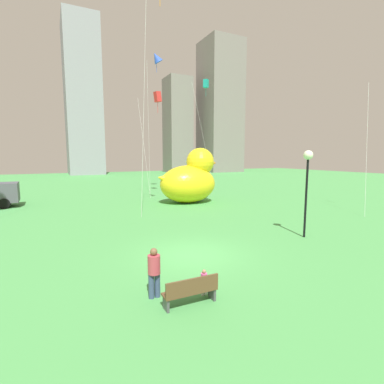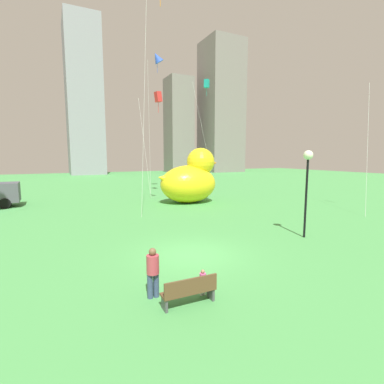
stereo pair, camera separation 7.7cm
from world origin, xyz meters
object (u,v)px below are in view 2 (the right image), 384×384
object	(u,v)px
lamppost	(307,169)
kite_blue	(157,58)
kite_red	(158,97)
person_adult	(153,270)
person_child	(203,281)
kite_teal	(207,84)
giant_inflatable_duck	(190,179)
park_bench	(190,290)

from	to	relation	value
lamppost	kite_blue	bearing A→B (deg)	91.31
kite_red	kite_blue	bearing A→B (deg)	71.53
person_adult	person_child	bearing A→B (deg)	-20.48
kite_teal	giant_inflatable_duck	bearing A→B (deg)	-124.84
park_bench	kite_teal	xyz separation A→B (m)	(16.32, 28.75, 13.87)
lamppost	giant_inflatable_duck	bearing A→B (deg)	92.29
park_bench	person_adult	xyz separation A→B (m)	(-0.82, 0.96, 0.42)
lamppost	kite_teal	size ratio (longest dim) A/B	0.32
park_bench	giant_inflatable_duck	xyz separation A→B (m)	(8.26, 17.18, 1.75)
person_adult	person_child	size ratio (longest dim) A/B	1.89
park_bench	lamppost	xyz separation A→B (m)	(8.80, 3.75, 3.27)
person_adult	lamppost	bearing A→B (deg)	16.18
giant_inflatable_duck	kite_red	size ratio (longest dim) A/B	0.55
kite_teal	person_adult	bearing A→B (deg)	-121.66
kite_blue	kite_teal	bearing A→B (deg)	16.58
park_bench	kite_teal	world-z (taller)	kite_teal
kite_blue	park_bench	bearing A→B (deg)	-107.45
kite_blue	giant_inflatable_duck	bearing A→B (deg)	-90.13
person_child	kite_blue	bearing A→B (deg)	73.63
person_child	kite_blue	world-z (taller)	kite_blue
giant_inflatable_duck	person_adult	bearing A→B (deg)	-119.25
kite_blue	kite_red	xyz separation A→B (m)	(-0.94, -2.81, -5.11)
lamppost	kite_red	size ratio (longest dim) A/B	0.41
kite_teal	kite_red	world-z (taller)	kite_teal
giant_inflatable_duck	kite_teal	size ratio (longest dim) A/B	0.42
person_adult	kite_blue	bearing A→B (deg)	70.27
person_child	lamppost	distance (m)	9.39
kite_red	kite_teal	bearing A→B (deg)	30.09
giant_inflatable_duck	kite_teal	xyz separation A→B (m)	(8.05, 11.57, 12.12)
person_child	lamppost	bearing A→B (deg)	22.36
park_bench	kite_red	bearing A→B (deg)	72.68
park_bench	kite_teal	distance (m)	35.85
person_adult	giant_inflatable_duck	bearing A→B (deg)	60.75
lamppost	kite_red	world-z (taller)	kite_red
park_bench	lamppost	size ratio (longest dim) A/B	0.36
kite_red	lamppost	bearing A→B (deg)	-85.80
kite_red	person_adult	bearing A→B (deg)	-109.88
person_child	kite_red	world-z (taller)	kite_red
person_child	kite_teal	size ratio (longest dim) A/B	0.06
lamppost	kite_teal	xyz separation A→B (m)	(7.51, 25.00, 10.60)
giant_inflatable_duck	kite_red	distance (m)	10.79
giant_inflatable_duck	kite_teal	world-z (taller)	kite_teal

